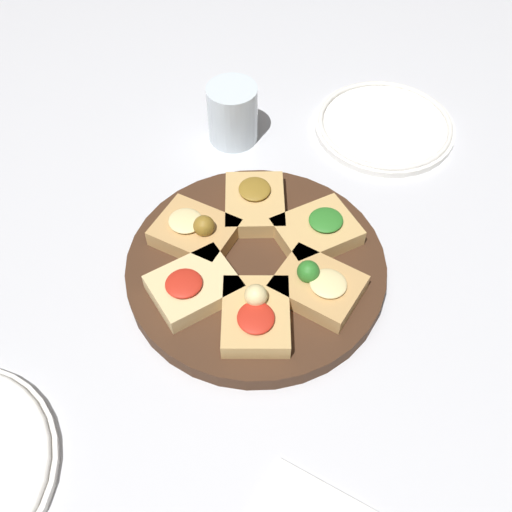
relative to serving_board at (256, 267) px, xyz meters
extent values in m
plane|color=silver|center=(0.00, 0.00, -0.01)|extent=(3.00, 3.00, 0.00)
cylinder|color=#422819|center=(0.00, 0.00, 0.00)|extent=(0.33, 0.33, 0.02)
cube|color=tan|center=(0.00, 0.09, 0.02)|extent=(0.08, 0.10, 0.02)
ellipsoid|color=beige|center=(0.00, 0.10, 0.04)|extent=(0.04, 0.05, 0.01)
sphere|color=olive|center=(0.00, 0.07, 0.04)|extent=(0.03, 0.03, 0.03)
cube|color=#E5C689|center=(-0.07, 0.05, 0.02)|extent=(0.12, 0.12, 0.02)
ellipsoid|color=red|center=(-0.08, 0.05, 0.04)|extent=(0.06, 0.06, 0.01)
cube|color=tan|center=(-0.08, -0.04, 0.02)|extent=(0.12, 0.11, 0.02)
ellipsoid|color=red|center=(-0.09, -0.04, 0.04)|extent=(0.06, 0.06, 0.01)
sphere|color=beige|center=(-0.06, -0.03, 0.04)|extent=(0.03, 0.03, 0.03)
cube|color=tan|center=(-0.01, -0.09, 0.02)|extent=(0.09, 0.10, 0.02)
ellipsoid|color=beige|center=(-0.01, -0.10, 0.04)|extent=(0.05, 0.05, 0.01)
sphere|color=#2D7A28|center=(-0.01, -0.07, 0.04)|extent=(0.03, 0.03, 0.03)
cube|color=tan|center=(0.07, -0.05, 0.02)|extent=(0.12, 0.12, 0.02)
ellipsoid|color=#2D7A28|center=(0.08, -0.06, 0.04)|extent=(0.06, 0.06, 0.01)
cube|color=tan|center=(0.08, 0.04, 0.02)|extent=(0.12, 0.11, 0.02)
ellipsoid|color=olive|center=(0.09, 0.05, 0.04)|extent=(0.06, 0.06, 0.01)
cylinder|color=white|center=(0.34, -0.06, -0.01)|extent=(0.22, 0.22, 0.01)
torus|color=white|center=(0.34, -0.06, 0.00)|extent=(0.21, 0.21, 0.01)
cylinder|color=silver|center=(0.22, 0.14, 0.03)|extent=(0.07, 0.07, 0.09)
camera|label=1|loc=(-0.40, -0.20, 0.61)|focal=42.00mm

